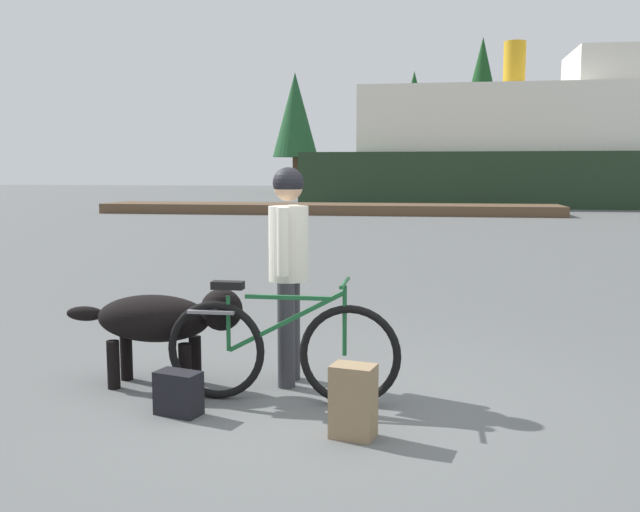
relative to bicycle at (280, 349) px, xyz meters
The scene contains 12 objects.
ground_plane 0.50m from the bicycle, 26.97° to the right, with size 160.00×160.00×0.00m, color #595B5B.
bicycle is the anchor object (origin of this frame).
person_cyclist 0.82m from the bicycle, 93.56° to the left, with size 0.32×0.53×1.76m.
dog 1.04m from the bicycle, 166.68° to the left, with size 1.48×0.44×0.81m.
backpack 0.89m from the bicycle, 45.28° to the right, with size 0.28×0.20×0.48m, color #8C7251.
handbag_pannier 0.80m from the bicycle, 149.49° to the right, with size 0.32×0.18×0.31m, color black.
dock_pier 23.94m from the bicycle, 97.52° to the left, with size 18.66×2.70×0.40m, color brown.
ferry_boat 33.91m from the bicycle, 75.39° to the left, with size 27.29×8.64×8.24m.
pine_tree_far_left 52.00m from the bicycle, 100.80° to the left, with size 3.60×3.60×9.48m.
pine_tree_center 51.32m from the bicycle, 90.43° to the left, with size 3.70×3.70×9.39m.
pine_tree_far_right 52.50m from the bicycle, 77.50° to the left, with size 3.51×3.51×8.78m.
pine_tree_mid_back 57.13m from the bicycle, 84.85° to the left, with size 4.39×4.39×12.79m.
Camera 1 is at (0.83, -4.92, 1.72)m, focal length 39.73 mm.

